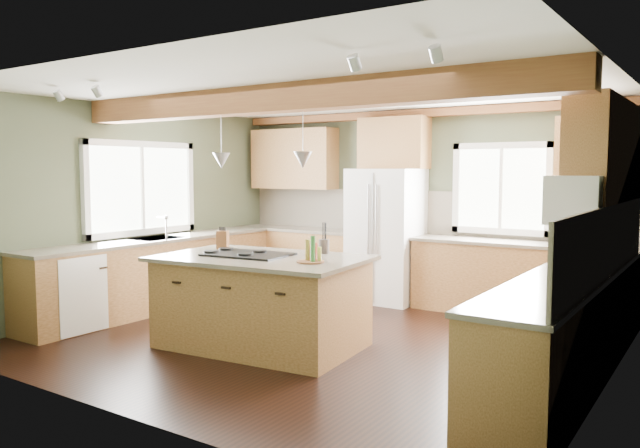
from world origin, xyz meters
The scene contains 37 objects.
floor centered at (0.00, 0.00, 0.00)m, with size 5.60×5.60×0.00m, color black.
ceiling centered at (0.00, 0.00, 2.60)m, with size 5.60×5.60×0.00m, color silver.
wall_back centered at (0.00, 2.50, 1.30)m, with size 5.60×5.60×0.00m, color #474E37.
wall_left centered at (-2.80, 0.00, 1.30)m, with size 5.00×5.00×0.00m, color #474E37.
wall_right centered at (2.80, 0.00, 1.30)m, with size 5.00×5.00×0.00m, color #474E37.
ceiling_beam centered at (0.00, -0.53, 2.47)m, with size 5.55×0.26×0.26m, color brown.
soffit_trim centered at (0.00, 2.40, 2.54)m, with size 5.55×0.20×0.10m, color brown.
backsplash_back centered at (0.00, 2.48, 1.21)m, with size 5.58×0.03×0.58m, color brown.
backsplash_right centered at (2.78, 0.05, 1.21)m, with size 0.03×3.70×0.58m, color brown.
base_cab_back_left centered at (-1.79, 2.20, 0.44)m, with size 2.02×0.60×0.88m, color brown.
counter_back_left centered at (-1.79, 2.20, 0.90)m, with size 2.06×0.64×0.04m, color #4A4336.
base_cab_back_right centered at (1.49, 2.20, 0.44)m, with size 2.62×0.60×0.88m, color brown.
counter_back_right centered at (1.49, 2.20, 0.90)m, with size 2.66×0.64×0.04m, color #4A4336.
base_cab_left centered at (-2.50, 0.05, 0.44)m, with size 0.60×3.70×0.88m, color brown.
counter_left centered at (-2.50, 0.05, 0.90)m, with size 0.64×3.74×0.04m, color #4A4336.
base_cab_right centered at (2.50, 0.05, 0.44)m, with size 0.60×3.70×0.88m, color brown.
counter_right centered at (2.50, 0.05, 0.90)m, with size 0.64×3.74×0.04m, color #4A4336.
upper_cab_back_left centered at (-1.99, 2.33, 1.95)m, with size 1.40×0.35×0.90m, color brown.
upper_cab_over_fridge centered at (-0.30, 2.33, 2.15)m, with size 0.96×0.35×0.70m, color brown.
upper_cab_right centered at (2.62, 0.90, 1.95)m, with size 0.35×2.20×0.90m, color brown.
upper_cab_back_corner centered at (2.30, 2.33, 1.95)m, with size 0.90×0.35×0.90m, color brown.
window_left centered at (-2.78, 0.05, 1.55)m, with size 0.04×1.60×1.05m, color white.
window_back centered at (1.15, 2.48, 1.55)m, with size 1.10×0.04×1.00m, color white.
sink centered at (-2.50, 0.05, 0.91)m, with size 0.50×0.65×0.03m, color #262628.
faucet centered at (-2.32, 0.05, 1.05)m, with size 0.02×0.02×0.28m, color #B2B2B7.
dishwasher centered at (-2.49, -1.25, 0.43)m, with size 0.60×0.60×0.84m, color white.
oven centered at (2.49, -1.25, 0.43)m, with size 0.60×0.72×0.84m, color white.
microwave centered at (2.58, -0.05, 1.55)m, with size 0.40×0.70×0.38m, color white.
pendant_left centered at (-0.79, -0.58, 1.88)m, with size 0.18×0.18×0.16m, color #B2B2B7.
pendant_right centered at (0.17, -0.48, 1.88)m, with size 0.18×0.18×0.16m, color #B2B2B7.
refrigerator centered at (-0.30, 2.12, 0.90)m, with size 0.90×0.74×1.80m, color white.
island centered at (-0.31, -0.53, 0.44)m, with size 1.93×1.18×0.88m, color olive.
island_top centered at (-0.31, -0.53, 0.90)m, with size 2.05×1.31×0.04m, color #4A4336.
cooktop centered at (-0.47, -0.54, 0.93)m, with size 0.83×0.56×0.02m, color black.
knife_block centered at (-1.04, -0.31, 1.02)m, with size 0.12×0.09×0.20m, color #5B2E1B.
utensil_crock centered at (0.08, 0.01, 0.99)m, with size 0.11×0.11×0.15m, color #3C3530.
bottle_tray centered at (0.34, -0.60, 1.04)m, with size 0.26×0.26×0.24m, color brown, non-canonical shape.
Camera 1 is at (3.63, -5.35, 1.78)m, focal length 35.00 mm.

